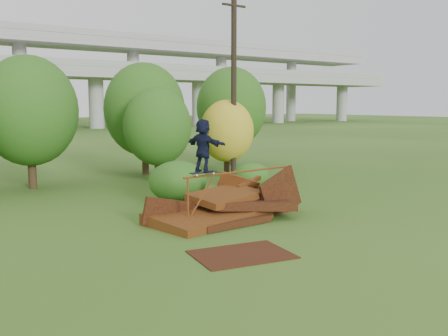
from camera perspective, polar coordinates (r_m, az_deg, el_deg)
ground at (r=15.58m, az=6.76°, el=-6.39°), size 240.00×240.00×0.00m
scrap_pile at (r=16.08m, az=-0.06°, el=-4.68°), size 5.70×3.12×1.93m
grind_rail at (r=16.15m, az=1.82°, el=-1.43°), size 4.40×0.31×1.54m
skateboard at (r=15.18m, az=-2.37°, el=-0.51°), size 0.89×0.29×0.09m
skater at (r=15.09m, az=-2.39°, el=2.59°), size 0.77×1.56×1.61m
flat_plate at (r=12.44m, az=2.04°, el=-9.84°), size 2.63×2.11×0.03m
tree_1 at (r=23.16m, az=-21.37°, el=6.09°), size 4.14×4.14×5.76m
tree_2 at (r=23.42m, az=-7.63°, el=4.71°), size 3.16×3.16×4.45m
tree_3 at (r=26.17m, az=-9.08°, el=6.61°), size 4.17×4.17×5.78m
tree_4 at (r=26.02m, az=0.32°, el=4.24°), size 2.82×2.82×3.90m
tree_5 at (r=29.97m, az=0.84°, el=6.93°), size 4.17×4.17×5.86m
shrub_left at (r=18.90m, az=-5.30°, el=-1.52°), size 2.25×2.08×1.56m
shrub_right at (r=21.63m, az=3.10°, el=-0.89°), size 1.66×1.52×1.17m
utility_pole at (r=25.43m, az=1.12°, el=9.63°), size 1.40×0.28×9.24m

